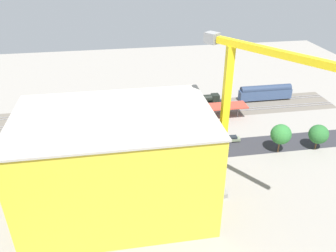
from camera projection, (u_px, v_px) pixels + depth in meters
ground_plane at (168, 142)px, 95.35m from camera, size 197.42×197.42×0.00m
rail_bed at (159, 112)px, 112.42m from camera, size 123.44×14.98×0.01m
street_asphalt at (172, 153)px, 90.45m from camera, size 123.42×9.53×0.01m
track_rails at (159, 111)px, 112.33m from camera, size 123.38×8.54×0.12m
platform_canopy_near at (170, 110)px, 104.08m from camera, size 50.08×5.55×4.42m
locomotive at (202, 100)px, 116.64m from camera, size 14.63×2.80×4.99m
passenger_coach at (265, 92)px, 119.38m from camera, size 19.28×2.92×5.76m
freight_coach_far at (93, 112)px, 104.97m from camera, size 17.04×2.95×6.17m
parked_car_0 at (232, 139)px, 95.56m from camera, size 4.31×2.04×1.60m
parked_car_1 at (208, 141)px, 94.53m from camera, size 4.34×2.02×1.80m
parked_car_2 at (178, 143)px, 93.54m from camera, size 4.53×1.95×1.66m
parked_car_3 at (148, 145)px, 92.35m from camera, size 4.70×1.91×1.82m
parked_car_4 at (118, 149)px, 90.96m from camera, size 4.77×1.76×1.70m
parked_car_5 at (90, 150)px, 90.24m from camera, size 4.86×1.95×1.69m
construction_building at (117, 165)px, 67.04m from camera, size 37.14×23.98×21.78m
construction_roof_slab at (113, 116)px, 61.69m from camera, size 37.74×24.58×0.40m
tower_crane at (236, 113)px, 63.79m from camera, size 17.49×24.53×35.62m
box_truck_0 at (125, 155)px, 86.99m from camera, size 8.59×2.92×3.18m
street_tree_1 at (319, 134)px, 90.05m from camera, size 5.26×5.26×7.32m
street_tree_2 at (281, 134)px, 88.27m from camera, size 5.43×5.43×8.29m
street_tree_3 at (120, 151)px, 81.94m from camera, size 4.04×4.04×7.16m
street_tree_4 at (59, 160)px, 79.42m from camera, size 5.80×5.80×7.49m
traffic_light at (186, 130)px, 92.67m from camera, size 0.50×0.36×6.83m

